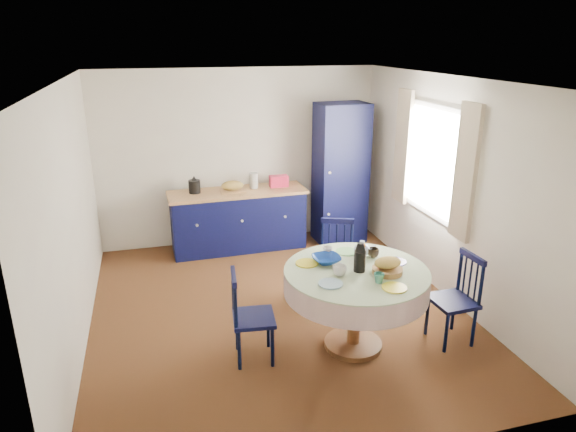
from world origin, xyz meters
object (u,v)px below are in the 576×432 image
dining_table (356,282)px  cobalt_bowl (326,259)px  mug_c (373,253)px  mug_d (327,251)px  chair_right (456,298)px  kitchen_counter (238,219)px  chair_far (336,260)px  mug_b (379,278)px  mug_a (340,270)px  chair_left (249,316)px  pantry_cabinet (340,174)px

dining_table → cobalt_bowl: bearing=134.2°
mug_c → mug_d: size_ratio=1.17×
chair_right → cobalt_bowl: chair_right is taller
kitchen_counter → cobalt_bowl: bearing=-81.9°
chair_far → mug_b: chair_far is taller
kitchen_counter → mug_a: 2.90m
chair_left → mug_a: bearing=-93.0°
pantry_cabinet → mug_d: 2.55m
chair_far → chair_right: chair_far is taller
dining_table → mug_d: bearing=112.1°
mug_b → mug_d: size_ratio=0.97×
kitchen_counter → mug_b: kitchen_counter is taller
chair_right → mug_c: size_ratio=7.92×
kitchen_counter → chair_far: size_ratio=2.07×
kitchen_counter → mug_c: kitchen_counter is taller
mug_a → mug_b: size_ratio=1.28×
pantry_cabinet → mug_b: pantry_cabinet is taller
chair_right → chair_far: bearing=-147.1°
mug_a → mug_d: mug_a is taller
kitchen_counter → cobalt_bowl: (0.43, -2.54, 0.42)m
mug_b → cobalt_bowl: 0.61m
chair_far → chair_right: 1.42m
dining_table → mug_a: size_ratio=11.05×
pantry_cabinet → cobalt_bowl: (-1.08, -2.49, -0.15)m
chair_far → dining_table: bearing=-78.6°
mug_a → mug_c: (0.47, 0.30, -0.00)m
mug_b → mug_c: bearing=70.9°
pantry_cabinet → mug_c: pantry_cabinet is taller
pantry_cabinet → mug_c: size_ratio=17.49×
pantry_cabinet → dining_table: 2.87m
chair_left → mug_a: (0.82, -0.13, 0.42)m
chair_far → mug_c: chair_far is taller
chair_left → mug_b: size_ratio=9.28×
dining_table → chair_left: size_ratio=1.53×
chair_right → mug_b: same height
chair_left → mug_c: mug_c is taller
dining_table → mug_b: (0.08, -0.30, 0.17)m
pantry_cabinet → mug_b: size_ratio=21.08×
chair_left → mug_a: size_ratio=7.23×
cobalt_bowl → mug_a: bearing=-85.2°
mug_d → mug_b: bearing=-70.7°
pantry_cabinet → mug_a: pantry_cabinet is taller
chair_left → cobalt_bowl: (0.80, 0.16, 0.41)m
kitchen_counter → mug_b: (0.73, -3.07, 0.43)m
chair_right → mug_a: 1.27m
chair_right → mug_c: bearing=-120.6°
mug_d → cobalt_bowl: (-0.07, -0.16, -0.01)m
chair_left → mug_d: 1.01m
chair_right → cobalt_bowl: bearing=-110.1°
mug_a → mug_b: mug_a is taller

